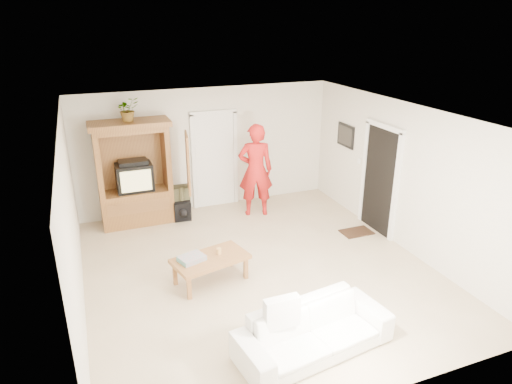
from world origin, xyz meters
TOP-DOWN VIEW (x-y plane):
  - floor at (0.00, 0.00)m, footprint 6.00×6.00m
  - ceiling at (0.00, 0.00)m, footprint 6.00×6.00m
  - wall_back at (0.00, 3.00)m, footprint 5.50×0.00m
  - wall_front at (0.00, -3.00)m, footprint 5.50×0.00m
  - wall_left at (-2.75, 0.00)m, footprint 0.00×6.00m
  - wall_right at (2.75, 0.00)m, footprint 0.00×6.00m
  - armoire at (-1.58, 2.66)m, footprint 1.82×1.14m
  - door_back at (0.15, 2.97)m, footprint 0.85×0.05m
  - doorway_right at (2.73, 0.60)m, footprint 0.05×0.90m
  - framed_picture at (2.73, 1.90)m, footprint 0.03×0.60m
  - doormat at (2.30, 0.60)m, footprint 0.60×0.40m
  - plant at (-1.60, 2.63)m, footprint 0.50×0.46m
  - man at (0.79, 2.17)m, footprint 0.81×0.64m
  - sofa at (-0.08, -2.07)m, footprint 2.09×1.06m
  - coffee_table at (-0.84, -0.05)m, footprint 1.28×0.89m
  - towel at (-1.13, -0.05)m, footprint 0.45×0.39m
  - candle at (-0.68, 0.00)m, footprint 0.08×0.08m
  - backpack_black at (-0.74, 2.39)m, footprint 0.35×0.22m
  - backpack_olive at (-0.74, 2.53)m, footprint 0.38×0.28m

SIDE VIEW (x-z plane):
  - floor at x=0.00m, z-range 0.00..0.00m
  - doormat at x=2.30m, z-range 0.00..0.02m
  - backpack_black at x=-0.74m, z-range 0.00..0.42m
  - sofa at x=-0.08m, z-range 0.00..0.58m
  - backpack_olive at x=-0.74m, z-range 0.00..0.70m
  - coffee_table at x=-0.84m, z-range 0.16..0.59m
  - towel at x=-1.13m, z-range 0.43..0.51m
  - candle at x=-0.68m, z-range 0.43..0.53m
  - armoire at x=-1.58m, z-range -0.14..1.96m
  - man at x=0.79m, z-range 0.00..1.96m
  - door_back at x=0.15m, z-range 0.00..2.04m
  - doorway_right at x=2.73m, z-range 0.00..2.04m
  - wall_back at x=0.00m, z-range -1.45..4.05m
  - wall_front at x=0.00m, z-range -1.45..4.05m
  - wall_left at x=-2.75m, z-range -1.70..4.30m
  - wall_right at x=2.75m, z-range -1.70..4.30m
  - framed_picture at x=2.73m, z-range 1.36..1.84m
  - plant at x=-1.60m, z-range 2.10..2.55m
  - ceiling at x=0.00m, z-range 2.60..2.60m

